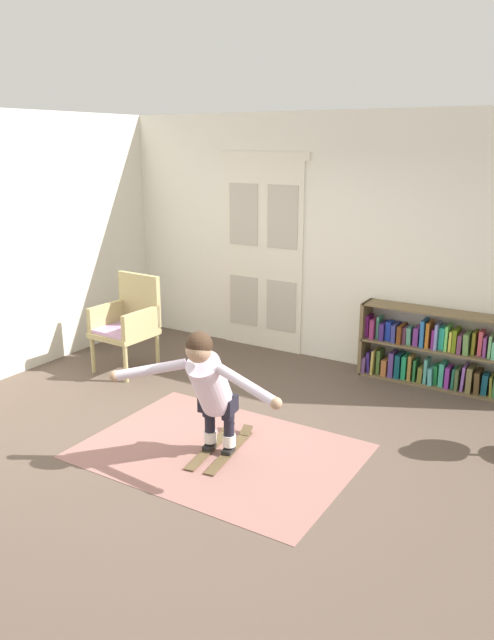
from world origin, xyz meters
TOP-DOWN VIEW (x-y plane):
  - ground_plane at (0.00, 0.00)m, footprint 7.20×7.20m
  - back_wall at (0.00, 2.60)m, footprint 6.00×0.10m
  - side_wall_left at (-3.00, 0.40)m, footprint 0.10×6.00m
  - double_door at (-1.03, 2.54)m, footprint 1.22×0.05m
  - rug at (0.06, -0.08)m, footprint 2.28×1.64m
  - bookshelf at (1.20, 2.39)m, footprint 1.63×0.30m
  - wicker_chair at (-1.95, 1.05)m, footprint 0.63×0.63m
  - skis_pair at (0.06, -0.05)m, footprint 0.39×0.87m
  - person_skier at (0.09, -0.26)m, footprint 1.45×0.75m

SIDE VIEW (x-z plane):
  - ground_plane at x=0.00m, z-range 0.00..0.00m
  - rug at x=0.06m, z-range 0.00..0.01m
  - skis_pair at x=0.06m, z-range -0.01..0.06m
  - bookshelf at x=1.20m, z-range -0.05..0.79m
  - wicker_chair at x=-1.95m, z-range 0.03..1.13m
  - person_skier at x=0.09m, z-range 0.15..1.25m
  - double_door at x=-1.03m, z-range 0.01..2.46m
  - back_wall at x=0.00m, z-range 0.00..2.90m
  - side_wall_left at x=-3.00m, z-range 0.00..2.90m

